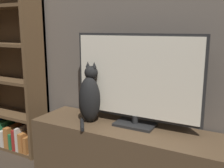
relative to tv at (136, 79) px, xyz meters
The scene contains 5 objects.
wall_back 0.49m from the tv, 96.23° to the left, with size 4.80×0.05×2.60m.
tv_stand 0.61m from the tv, 107.77° to the right, with size 1.55×0.43×0.50m.
tv is the anchor object (origin of this frame).
cat 0.39m from the tv, 165.94° to the right, with size 0.18×0.29×0.48m.
bookshelf 1.38m from the tv, behind, with size 0.73×0.28×1.79m.
Camera 1 is at (0.76, -0.72, 1.22)m, focal length 42.00 mm.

